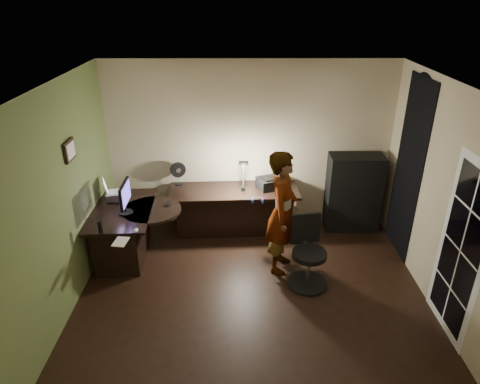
{
  "coord_description": "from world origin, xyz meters",
  "views": [
    {
      "loc": [
        -0.18,
        -4.43,
        3.63
      ],
      "look_at": [
        -0.15,
        1.05,
        1.0
      ],
      "focal_mm": 32.0,
      "sensor_mm": 36.0,
      "label": 1
    }
  ],
  "objects_px": {
    "monitor": "(124,202)",
    "person": "(282,213)",
    "office_chair": "(309,254)",
    "cabinet": "(353,193)",
    "desk_left": "(125,233)",
    "desk_right": "(234,211)"
  },
  "relations": [
    {
      "from": "desk_left",
      "to": "cabinet",
      "type": "height_order",
      "value": "cabinet"
    },
    {
      "from": "desk_right",
      "to": "cabinet",
      "type": "relative_size",
      "value": 1.59
    },
    {
      "from": "desk_left",
      "to": "cabinet",
      "type": "relative_size",
      "value": 1.07
    },
    {
      "from": "desk_left",
      "to": "monitor",
      "type": "height_order",
      "value": "monitor"
    },
    {
      "from": "monitor",
      "to": "office_chair",
      "type": "distance_m",
      "value": 2.6
    },
    {
      "from": "desk_left",
      "to": "office_chair",
      "type": "bearing_deg",
      "value": -17.93
    },
    {
      "from": "desk_right",
      "to": "person",
      "type": "relative_size",
      "value": 1.15
    },
    {
      "from": "desk_left",
      "to": "office_chair",
      "type": "relative_size",
      "value": 1.41
    },
    {
      "from": "monitor",
      "to": "person",
      "type": "distance_m",
      "value": 2.17
    },
    {
      "from": "cabinet",
      "to": "monitor",
      "type": "bearing_deg",
      "value": -163.24
    },
    {
      "from": "person",
      "to": "office_chair",
      "type": "bearing_deg",
      "value": -126.27
    },
    {
      "from": "desk_left",
      "to": "desk_right",
      "type": "relative_size",
      "value": 0.67
    },
    {
      "from": "desk_left",
      "to": "office_chair",
      "type": "xyz_separation_m",
      "value": [
        2.58,
        -0.7,
        0.09
      ]
    },
    {
      "from": "office_chair",
      "to": "person",
      "type": "distance_m",
      "value": 0.66
    },
    {
      "from": "desk_left",
      "to": "desk_right",
      "type": "distance_m",
      "value": 1.73
    },
    {
      "from": "desk_left",
      "to": "desk_right",
      "type": "height_order",
      "value": "desk_left"
    },
    {
      "from": "cabinet",
      "to": "office_chair",
      "type": "bearing_deg",
      "value": -120.3
    },
    {
      "from": "monitor",
      "to": "office_chair",
      "type": "bearing_deg",
      "value": -13.57
    },
    {
      "from": "cabinet",
      "to": "office_chair",
      "type": "distance_m",
      "value": 1.8
    },
    {
      "from": "monitor",
      "to": "office_chair",
      "type": "relative_size",
      "value": 0.51
    },
    {
      "from": "desk_right",
      "to": "cabinet",
      "type": "bearing_deg",
      "value": 1.46
    },
    {
      "from": "desk_left",
      "to": "cabinet",
      "type": "xyz_separation_m",
      "value": [
        3.51,
        0.83,
        0.24
      ]
    }
  ]
}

